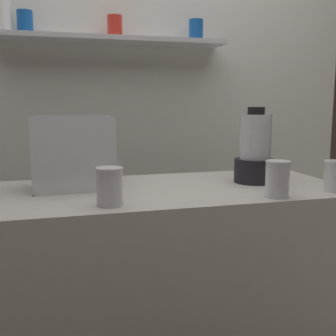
# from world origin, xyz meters

# --- Properties ---
(counter) EXTENTS (1.40, 0.64, 0.90)m
(counter) POSITION_xyz_m (0.00, 0.00, 0.45)
(counter) COLOR beige
(counter) RESTS_ON ground_plane
(back_wall_unit) EXTENTS (2.60, 0.24, 2.50)m
(back_wall_unit) POSITION_xyz_m (-0.01, 0.77, 1.26)
(back_wall_unit) COLOR silver
(back_wall_unit) RESTS_ON ground_plane
(carrot_display_bin) EXTENTS (0.31, 0.22, 0.28)m
(carrot_display_bin) POSITION_xyz_m (-0.36, 0.09, 0.99)
(carrot_display_bin) COLOR white
(carrot_display_bin) RESTS_ON counter
(blender_pitcher) EXTENTS (0.17, 0.17, 0.32)m
(blender_pitcher) POSITION_xyz_m (0.38, 0.02, 1.03)
(blender_pitcher) COLOR black
(blender_pitcher) RESTS_ON counter
(juice_cup_beet_far_left) EXTENTS (0.09, 0.09, 0.13)m
(juice_cup_beet_far_left) POSITION_xyz_m (-0.26, -0.22, 0.95)
(juice_cup_beet_far_left) COLOR white
(juice_cup_beet_far_left) RESTS_ON counter
(juice_cup_orange_left) EXTENTS (0.09, 0.09, 0.13)m
(juice_cup_orange_left) POSITION_xyz_m (0.33, -0.26, 0.96)
(juice_cup_orange_left) COLOR white
(juice_cup_orange_left) RESTS_ON counter
(juice_cup_beet_middle) EXTENTS (0.09, 0.09, 0.12)m
(juice_cup_beet_middle) POSITION_xyz_m (0.60, -0.22, 0.95)
(juice_cup_beet_middle) COLOR white
(juice_cup_beet_middle) RESTS_ON counter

